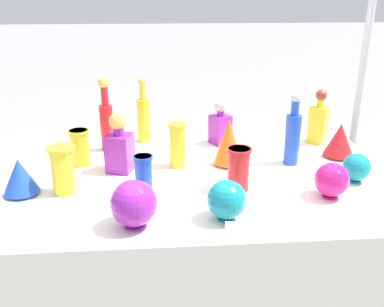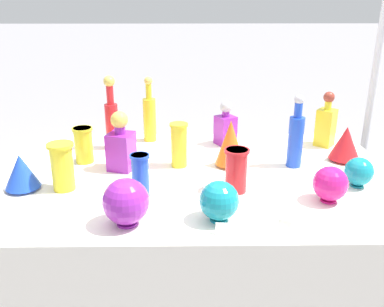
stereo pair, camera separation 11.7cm
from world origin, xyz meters
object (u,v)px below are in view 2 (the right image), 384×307
Objects in this scene: slender_vase_3 at (62,165)px; round_bowl_1 at (359,172)px; tall_bottle_1 at (150,116)px; fluted_vase_0 at (21,171)px; square_decanter_1 at (326,124)px; round_bowl_0 at (219,201)px; slender_vase_4 at (84,144)px; fluted_vase_2 at (230,143)px; round_bowl_2 at (126,202)px; tall_bottle_2 at (112,118)px; square_decanter_0 at (121,145)px; square_decanter_2 at (225,126)px; canopy_pole at (372,97)px; round_bowl_3 at (330,184)px; slender_vase_2 at (236,169)px; cardboard_box_behind_left at (210,192)px; fluted_vase_1 at (346,143)px; slender_vase_1 at (140,174)px; slender_vase_0 at (179,144)px.

slender_vase_3 is 1.24m from round_bowl_1.
tall_bottle_1 is 2.30× the size of fluted_vase_0.
round_bowl_1 is (-0.01, -0.51, -0.05)m from square_decanter_1.
round_bowl_0 is 0.67m from round_bowl_1.
tall_bottle_1 reaches higher than slender_vase_3.
slender_vase_4 is 0.70m from fluted_vase_2.
slender_vase_4 is 0.66m from round_bowl_2.
tall_bottle_2 is 1.38× the size of square_decanter_0.
square_decanter_2 is 1.38× the size of slender_vase_4.
canopy_pole is at bearing 40.37° from square_decanter_1.
tall_bottle_1 reaches higher than round_bowl_3.
square_decanter_2 is 0.58m from slender_vase_2.
slender_vase_3 is at bearing 173.36° from round_bowl_3.
square_decanter_0 reaches higher than round_bowl_3.
square_decanter_1 is at bearing 51.91° from round_bowl_0.
tall_bottle_1 is 2.04× the size of slender_vase_4.
tall_bottle_2 is at bearing 146.71° from round_bowl_3.
round_bowl_1 is at bearing -24.35° from fluted_vase_2.
cardboard_box_behind_left is (0.47, 1.03, -0.75)m from square_decanter_0.
square_decanter_0 is 1.61× the size of fluted_vase_1.
slender_vase_1 is 1.39× the size of round_bowl_1.
round_bowl_2 is at bearing -77.63° from tall_bottle_2.
fluted_vase_0 is (-0.89, -0.55, -0.02)m from square_decanter_2.
tall_bottle_2 is 2.98× the size of round_bowl_1.
slender_vase_2 is 0.33× the size of cardboard_box_behind_left.
slender_vase_1 is at bearing -145.01° from canopy_pole.
fluted_vase_1 is at bearing -9.48° from tall_bottle_2.
slender_vase_2 is at bearing -90.45° from fluted_vase_2.
fluted_vase_2 is 0.40× the size of cardboard_box_behind_left.
tall_bottle_1 is 0.94m from round_bowl_0.
slender_vase_4 is 0.31× the size of cardboard_box_behind_left.
fluted_vase_0 reaches higher than round_bowl_3.
square_decanter_2 reaches higher than fluted_vase_0.
slender_vase_0 is at bearing 20.77° from fluted_vase_0.
slender_vase_2 reaches higher than round_bowl_1.
round_bowl_0 is (0.30, -0.20, -0.02)m from slender_vase_1.
round_bowl_2 is at bearing -116.53° from square_decanter_2.
round_bowl_0 is at bearing -131.73° from canopy_pole.
square_decanter_2 is 1.39× the size of fluted_vase_1.
square_decanter_0 reaches higher than slender_vase_1.
tall_bottle_1 is at bearing 135.76° from round_bowl_3.
square_decanter_0 is 0.30m from slender_vase_1.
fluted_vase_0 is (-1.42, -0.52, -0.04)m from square_decanter_1.
fluted_vase_1 is at bearing 13.35° from slender_vase_3.
tall_bottle_2 is at bearing 109.64° from slender_vase_1.
fluted_vase_0 is 1.48m from fluted_vase_1.
fluted_vase_2 is 1.74× the size of round_bowl_1.
cardboard_box_behind_left is at bearing 55.51° from fluted_vase_0.
square_decanter_0 is at bearing -175.17° from fluted_vase_1.
tall_bottle_2 is at bearing 106.72° from square_decanter_0.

